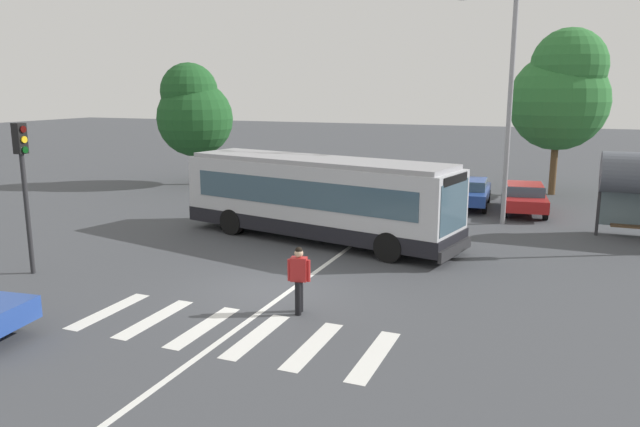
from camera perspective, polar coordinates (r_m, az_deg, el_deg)
name	(u,v)px	position (r m, az deg, el deg)	size (l,w,h in m)	color
ground_plane	(274,290)	(17.08, -4.33, -7.23)	(160.00, 160.00, 0.00)	#424449
city_transit_bus	(317,198)	(22.25, -0.24, 1.49)	(11.13, 4.75, 3.06)	black
pedestrian_crossing_street	(299,276)	(15.07, -2.00, -5.94)	(0.57, 0.41, 1.72)	black
parked_car_champagne	(267,178)	(33.02, -5.01, 3.36)	(2.14, 4.62, 1.35)	black
parked_car_white	(311,181)	(31.93, -0.90, 3.12)	(2.14, 4.62, 1.35)	black
parked_car_teal	(359,183)	(31.06, 3.70, 2.85)	(2.25, 4.65, 1.35)	black
parked_car_charcoal	(409,188)	(29.73, 8.45, 2.35)	(2.33, 4.68, 1.35)	black
parked_car_blue	(469,191)	(29.55, 13.88, 2.08)	(2.10, 4.61, 1.35)	black
parked_car_red	(524,196)	(28.83, 18.72, 1.56)	(2.33, 4.68, 1.35)	black
traffic_light_near_corner	(23,174)	(19.91, -26.22, 3.39)	(0.33, 0.32, 4.56)	#28282B
twin_arm_street_lamp	(511,83)	(25.80, 17.62, 11.69)	(4.75, 0.32, 9.39)	#939399
background_tree_left	(193,111)	(36.03, -11.89, 9.48)	(4.37, 4.37, 7.01)	brown
background_tree_right	(562,91)	(34.00, 21.87, 10.68)	(5.06, 5.06, 8.56)	brown
crosswalk_painted_stripes	(229,331)	(14.43, -8.55, -10.96)	(7.47, 2.68, 0.01)	silver
lane_center_line	(315,272)	(18.64, -0.43, -5.55)	(0.16, 24.00, 0.01)	silver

